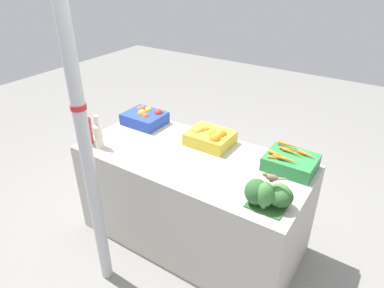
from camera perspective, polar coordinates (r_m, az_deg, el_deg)
ground_plane at (r=3.01m, az=0.00°, el=-15.02°), size 10.00×10.00×0.00m
market_table at (r=2.74m, az=0.00°, el=-9.08°), size 1.72×0.81×0.79m
support_pole at (r=2.04m, az=-18.12°, el=4.12°), size 0.09×0.09×2.56m
apple_crate at (r=3.01m, az=-7.84°, el=4.43°), size 0.34×0.28×0.14m
orange_crate at (r=2.65m, az=2.95°, el=1.23°), size 0.34×0.28×0.14m
carrot_crate at (r=2.44m, az=16.10°, el=-2.86°), size 0.34×0.28×0.13m
broccoli_pile at (r=2.05m, az=12.82°, el=-8.21°), size 0.27×0.19×0.18m
juice_bottle_ruby at (r=2.76m, az=-17.09°, el=2.46°), size 0.08×0.08×0.29m
juice_bottle_cloudy at (r=2.68m, az=-15.34°, el=1.56°), size 0.07×0.07×0.26m
sparrow_bird at (r=1.98m, az=13.04°, el=-5.41°), size 0.13×0.05×0.05m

